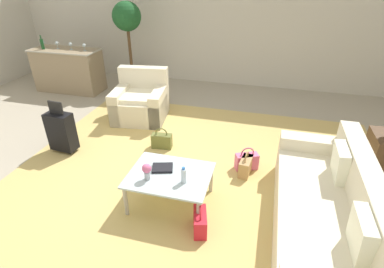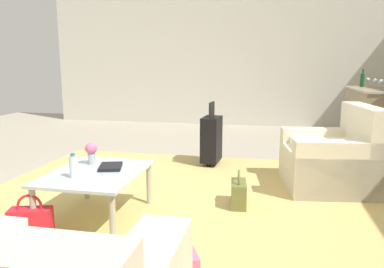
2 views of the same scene
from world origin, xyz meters
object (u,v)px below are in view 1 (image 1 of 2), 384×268
couch (331,217)px  coffee_table (170,178)px  wine_glass_left_of_centre (57,44)px  handbag_tan (246,166)px  water_bottle (184,175)px  suitcase_black (61,131)px  handbag_red (200,221)px  flower_vase (147,170)px  bar_console (69,69)px  handbag_pink (247,161)px  handbag_olive (162,141)px  coffee_table_book (162,168)px  wine_glass_right_of_centre (70,45)px  potted_ficus (128,32)px  armchair (141,102)px  wine_glass_leftmost (42,43)px  wine_glass_rightmost (84,46)px  wine_bottle_green (42,44)px

couch → coffee_table: bearing=176.8°
wine_glass_left_of_centre → handbag_tan: size_ratio=0.43×
water_bottle → suitcase_black: 2.35m
couch → handbag_red: bearing=-169.6°
flower_vase → bar_console: 4.62m
handbag_tan → handbag_pink: same height
coffee_table → handbag_olive: 1.33m
coffee_table_book → couch: bearing=-21.8°
flower_vase → handbag_red: size_ratio=0.57×
bar_console → handbag_pink: (4.33, -2.14, -0.37)m
coffee_table → flower_vase: 0.32m
handbag_pink → handbag_red: bearing=-106.0°
wine_glass_right_of_centre → handbag_olive: wine_glass_right_of_centre is taller
couch → potted_ficus: size_ratio=1.25×
armchair → handbag_pink: (2.14, -1.21, -0.17)m
couch → coffee_table_book: 1.93m
water_bottle → handbag_pink: water_bottle is taller
wine_glass_left_of_centre → bar_console: bearing=-3.5°
wine_glass_right_of_centre → suitcase_black: wine_glass_right_of_centre is taller
water_bottle → handbag_tan: 1.20m
wine_glass_leftmost → handbag_olive: size_ratio=0.43×
potted_ficus → wine_glass_rightmost: bearing=-141.6°
bar_console → handbag_red: bearing=-41.1°
wine_glass_rightmost → potted_ficus: size_ratio=0.08×
wine_glass_left_of_centre → wine_bottle_green: 0.31m
water_bottle → flower_vase: size_ratio=1.00×
wine_glass_left_of_centre → armchair: bearing=-21.6°
coffee_table → coffee_table_book: 0.16m
potted_ficus → coffee_table_book: bearing=-60.1°
couch → coffee_table_book: couch is taller
coffee_table_book → potted_ficus: bearing=103.4°
armchair → wine_glass_right_of_centre: wine_glass_right_of_centre is taller
wine_glass_rightmost → wine_bottle_green: 0.98m
wine_glass_right_of_centre → handbag_pink: (4.15, -2.14, -0.94)m
handbag_red → handbag_olive: (-1.00, 1.54, 0.00)m
handbag_tan → handbag_pink: size_ratio=1.00×
wine_glass_rightmost → wine_bottle_green: bearing=-173.5°
flower_vase → handbag_tan: bearing=43.3°
wine_glass_rightmost → wine_glass_left_of_centre: bearing=178.0°
couch → armchair: size_ratio=2.29×
wine_glass_left_of_centre → wine_bottle_green: (-0.28, -0.14, 0.01)m
potted_ficus → coffee_table: bearing=-59.3°
bar_console → wine_glass_right_of_centre: size_ratio=9.97×
armchair → handbag_pink: 2.47m
wine_glass_rightmost → handbag_olive: size_ratio=0.43×
wine_glass_rightmost → wine_glass_leftmost: bearing=-179.4°
coffee_table → water_bottle: size_ratio=4.75×
flower_vase → wine_glass_leftmost: bearing=139.7°
couch → handbag_red: 1.37m
handbag_red → handbag_olive: size_ratio=1.00×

